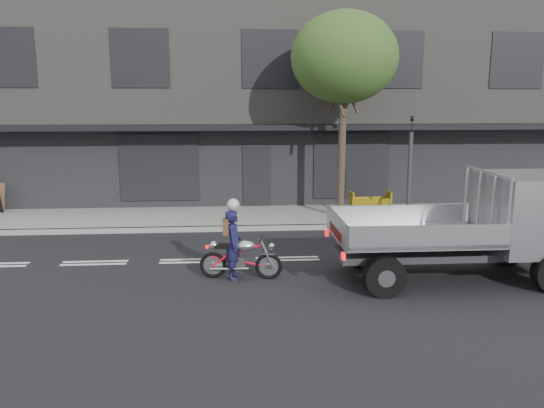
{
  "coord_description": "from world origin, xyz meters",
  "views": [
    {
      "loc": [
        -1.33,
        -12.87,
        3.92
      ],
      "look_at": [
        -0.36,
        0.5,
        1.33
      ],
      "focal_mm": 35.0,
      "sensor_mm": 36.0,
      "label": 1
    }
  ],
  "objects_px": {
    "motorcycle": "(241,257)",
    "construction_barrier": "(372,203)",
    "rider": "(234,245)",
    "flatbed_ute": "(508,217)",
    "street_tree": "(344,58)",
    "traffic_light_pole": "(409,175)"
  },
  "relations": [
    {
      "from": "traffic_light_pole",
      "to": "flatbed_ute",
      "type": "bearing_deg",
      "value": -84.0
    },
    {
      "from": "street_tree",
      "to": "motorcycle",
      "type": "relative_size",
      "value": 3.61
    },
    {
      "from": "motorcycle",
      "to": "street_tree",
      "type": "bearing_deg",
      "value": 66.91
    },
    {
      "from": "construction_barrier",
      "to": "street_tree",
      "type": "bearing_deg",
      "value": -165.22
    },
    {
      "from": "traffic_light_pole",
      "to": "flatbed_ute",
      "type": "height_order",
      "value": "traffic_light_pole"
    },
    {
      "from": "flatbed_ute",
      "to": "construction_barrier",
      "type": "distance_m",
      "value": 6.51
    },
    {
      "from": "rider",
      "to": "street_tree",
      "type": "bearing_deg",
      "value": -24.21
    },
    {
      "from": "flatbed_ute",
      "to": "rider",
      "type": "bearing_deg",
      "value": 176.17
    },
    {
      "from": "street_tree",
      "to": "rider",
      "type": "xyz_separation_m",
      "value": [
        -3.55,
        -5.59,
        -4.49
      ]
    },
    {
      "from": "traffic_light_pole",
      "to": "construction_barrier",
      "type": "bearing_deg",
      "value": 126.9
    },
    {
      "from": "street_tree",
      "to": "traffic_light_pole",
      "type": "relative_size",
      "value": 1.93
    },
    {
      "from": "street_tree",
      "to": "traffic_light_pole",
      "type": "bearing_deg",
      "value": -23.03
    },
    {
      "from": "traffic_light_pole",
      "to": "motorcycle",
      "type": "xyz_separation_m",
      "value": [
        -5.4,
        -4.74,
        -1.16
      ]
    },
    {
      "from": "rider",
      "to": "flatbed_ute",
      "type": "distance_m",
      "value": 6.14
    },
    {
      "from": "motorcycle",
      "to": "construction_barrier",
      "type": "bearing_deg",
      "value": 60.61
    },
    {
      "from": "traffic_light_pole",
      "to": "flatbed_ute",
      "type": "relative_size",
      "value": 0.66
    },
    {
      "from": "motorcycle",
      "to": "rider",
      "type": "distance_m",
      "value": 0.32
    },
    {
      "from": "street_tree",
      "to": "flatbed_ute",
      "type": "height_order",
      "value": "street_tree"
    },
    {
      "from": "motorcycle",
      "to": "construction_barrier",
      "type": "height_order",
      "value": "motorcycle"
    },
    {
      "from": "motorcycle",
      "to": "flatbed_ute",
      "type": "distance_m",
      "value": 6.02
    },
    {
      "from": "street_tree",
      "to": "traffic_light_pole",
      "type": "height_order",
      "value": "street_tree"
    },
    {
      "from": "traffic_light_pole",
      "to": "flatbed_ute",
      "type": "xyz_separation_m",
      "value": [
        0.54,
        -5.14,
        -0.25
      ]
    }
  ]
}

